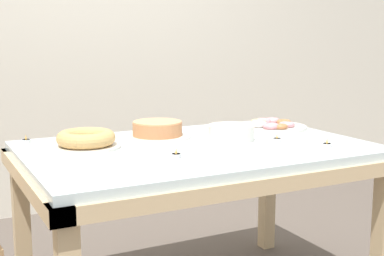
{
  "coord_description": "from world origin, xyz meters",
  "views": [
    {
      "loc": [
        -1.05,
        -2.0,
        1.2
      ],
      "look_at": [
        0.02,
        0.09,
        0.8
      ],
      "focal_mm": 50.0,
      "sensor_mm": 36.0,
      "label": 1
    }
  ],
  "objects_px": {
    "tealight_centre": "(176,155)",
    "tealight_near_front": "(327,145)",
    "cake_chocolate_round": "(157,130)",
    "plate_stack": "(231,133)",
    "cake_golden_bundt": "(86,140)",
    "pastry_platter": "(271,126)",
    "tealight_right_edge": "(26,141)",
    "tealight_left_edge": "(277,139)"
  },
  "relations": [
    {
      "from": "cake_chocolate_round",
      "to": "pastry_platter",
      "type": "relative_size",
      "value": 0.86
    },
    {
      "from": "cake_golden_bundt",
      "to": "pastry_platter",
      "type": "distance_m",
      "value": 0.98
    },
    {
      "from": "cake_chocolate_round",
      "to": "plate_stack",
      "type": "height_order",
      "value": "cake_chocolate_round"
    },
    {
      "from": "tealight_near_front",
      "to": "tealight_centre",
      "type": "bearing_deg",
      "value": 170.81
    },
    {
      "from": "tealight_right_edge",
      "to": "plate_stack",
      "type": "bearing_deg",
      "value": -23.0
    },
    {
      "from": "tealight_near_front",
      "to": "tealight_centre",
      "type": "height_order",
      "value": "same"
    },
    {
      "from": "tealight_left_edge",
      "to": "pastry_platter",
      "type": "bearing_deg",
      "value": 58.72
    },
    {
      "from": "cake_golden_bundt",
      "to": "tealight_near_front",
      "type": "relative_size",
      "value": 7.26
    },
    {
      "from": "cake_chocolate_round",
      "to": "plate_stack",
      "type": "bearing_deg",
      "value": -36.21
    },
    {
      "from": "cake_golden_bundt",
      "to": "tealight_near_front",
      "type": "bearing_deg",
      "value": -25.93
    },
    {
      "from": "tealight_right_edge",
      "to": "cake_golden_bundt",
      "type": "bearing_deg",
      "value": -48.2
    },
    {
      "from": "plate_stack",
      "to": "tealight_centre",
      "type": "xyz_separation_m",
      "value": [
        -0.38,
        -0.21,
        -0.02
      ]
    },
    {
      "from": "cake_chocolate_round",
      "to": "tealight_centre",
      "type": "distance_m",
      "value": 0.43
    },
    {
      "from": "cake_golden_bundt",
      "to": "tealight_centre",
      "type": "xyz_separation_m",
      "value": [
        0.26,
        -0.34,
        -0.03
      ]
    },
    {
      "from": "cake_chocolate_round",
      "to": "tealight_right_edge",
      "type": "distance_m",
      "value": 0.58
    },
    {
      "from": "tealight_left_edge",
      "to": "tealight_centre",
      "type": "relative_size",
      "value": 1.0
    },
    {
      "from": "plate_stack",
      "to": "tealight_left_edge",
      "type": "xyz_separation_m",
      "value": [
        0.16,
        -0.12,
        -0.02
      ]
    },
    {
      "from": "tealight_right_edge",
      "to": "cake_chocolate_round",
      "type": "bearing_deg",
      "value": -15.34
    },
    {
      "from": "tealight_right_edge",
      "to": "tealight_near_front",
      "type": "bearing_deg",
      "value": -31.06
    },
    {
      "from": "tealight_near_front",
      "to": "plate_stack",
      "type": "bearing_deg",
      "value": 131.45
    },
    {
      "from": "cake_golden_bundt",
      "to": "plate_stack",
      "type": "bearing_deg",
      "value": -11.29
    },
    {
      "from": "tealight_right_edge",
      "to": "tealight_left_edge",
      "type": "xyz_separation_m",
      "value": [
        1.0,
        -0.48,
        0.0
      ]
    },
    {
      "from": "cake_chocolate_round",
      "to": "pastry_platter",
      "type": "xyz_separation_m",
      "value": [
        0.62,
        -0.02,
        -0.02
      ]
    },
    {
      "from": "cake_golden_bundt",
      "to": "tealight_left_edge",
      "type": "xyz_separation_m",
      "value": [
        0.8,
        -0.25,
        -0.03
      ]
    },
    {
      "from": "cake_golden_bundt",
      "to": "plate_stack",
      "type": "xyz_separation_m",
      "value": [
        0.63,
        -0.13,
        -0.0
      ]
    },
    {
      "from": "cake_chocolate_round",
      "to": "tealight_centre",
      "type": "height_order",
      "value": "cake_chocolate_round"
    },
    {
      "from": "cake_golden_bundt",
      "to": "pastry_platter",
      "type": "relative_size",
      "value": 0.81
    },
    {
      "from": "tealight_near_front",
      "to": "tealight_left_edge",
      "type": "bearing_deg",
      "value": 121.29
    },
    {
      "from": "cake_chocolate_round",
      "to": "pastry_platter",
      "type": "height_order",
      "value": "cake_chocolate_round"
    },
    {
      "from": "plate_stack",
      "to": "tealight_centre",
      "type": "bearing_deg",
      "value": -150.62
    },
    {
      "from": "pastry_platter",
      "to": "tealight_right_edge",
      "type": "bearing_deg",
      "value": 171.48
    },
    {
      "from": "tealight_centre",
      "to": "tealight_near_front",
      "type": "bearing_deg",
      "value": -9.19
    },
    {
      "from": "cake_golden_bundt",
      "to": "pastry_platter",
      "type": "bearing_deg",
      "value": 3.04
    },
    {
      "from": "cake_golden_bundt",
      "to": "pastry_platter",
      "type": "xyz_separation_m",
      "value": [
        0.98,
        0.05,
        -0.02
      ]
    },
    {
      "from": "tealight_left_edge",
      "to": "tealight_near_front",
      "type": "bearing_deg",
      "value": -58.71
    },
    {
      "from": "pastry_platter",
      "to": "tealight_centre",
      "type": "bearing_deg",
      "value": -151.65
    },
    {
      "from": "pastry_platter",
      "to": "tealight_centre",
      "type": "distance_m",
      "value": 0.82
    },
    {
      "from": "plate_stack",
      "to": "cake_golden_bundt",
      "type": "bearing_deg",
      "value": 168.71
    },
    {
      "from": "plate_stack",
      "to": "tealight_near_front",
      "type": "relative_size",
      "value": 5.25
    },
    {
      "from": "tealight_near_front",
      "to": "tealight_centre",
      "type": "relative_size",
      "value": 1.0
    },
    {
      "from": "tealight_near_front",
      "to": "tealight_centre",
      "type": "distance_m",
      "value": 0.66
    },
    {
      "from": "pastry_platter",
      "to": "tealight_near_front",
      "type": "height_order",
      "value": "pastry_platter"
    }
  ]
}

